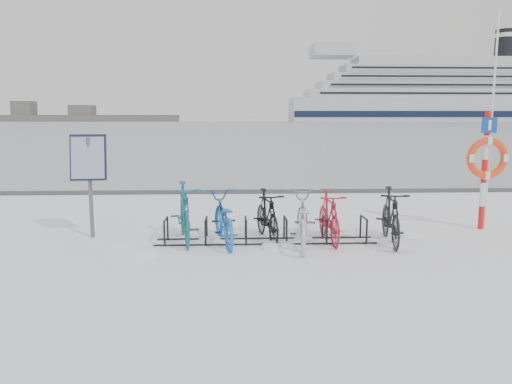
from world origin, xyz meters
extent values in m
plane|color=white|center=(0.00, 0.00, 0.00)|extent=(900.00, 900.00, 0.00)
cube|color=#919FA4|center=(0.00, 155.00, 0.01)|extent=(400.00, 298.00, 0.02)
cube|color=#3F3F42|center=(0.00, 5.90, 0.05)|extent=(400.00, 0.25, 0.10)
cylinder|color=black|center=(-1.80, -0.22, 0.22)|extent=(0.04, 0.04, 0.44)
cylinder|color=black|center=(-1.80, 0.22, 0.22)|extent=(0.04, 0.04, 0.44)
cylinder|color=black|center=(-1.80, 0.00, 0.44)|extent=(0.04, 0.44, 0.04)
cylinder|color=black|center=(-1.08, -0.22, 0.22)|extent=(0.04, 0.04, 0.44)
cylinder|color=black|center=(-1.08, 0.22, 0.22)|extent=(0.04, 0.04, 0.44)
cylinder|color=black|center=(-1.08, 0.00, 0.44)|extent=(0.04, 0.44, 0.04)
cylinder|color=black|center=(-0.36, -0.22, 0.22)|extent=(0.04, 0.04, 0.44)
cylinder|color=black|center=(-0.36, 0.22, 0.22)|extent=(0.04, 0.04, 0.44)
cylinder|color=black|center=(-0.36, 0.00, 0.44)|extent=(0.04, 0.44, 0.04)
cylinder|color=black|center=(0.36, -0.22, 0.22)|extent=(0.04, 0.04, 0.44)
cylinder|color=black|center=(0.36, 0.22, 0.22)|extent=(0.04, 0.04, 0.44)
cylinder|color=black|center=(0.36, 0.00, 0.44)|extent=(0.04, 0.44, 0.04)
cylinder|color=black|center=(1.08, -0.22, 0.22)|extent=(0.04, 0.04, 0.44)
cylinder|color=black|center=(1.08, 0.22, 0.22)|extent=(0.04, 0.04, 0.44)
cylinder|color=black|center=(1.08, 0.00, 0.44)|extent=(0.04, 0.44, 0.04)
cylinder|color=black|center=(1.80, -0.22, 0.22)|extent=(0.04, 0.04, 0.44)
cylinder|color=black|center=(1.80, 0.22, 0.22)|extent=(0.04, 0.04, 0.44)
cylinder|color=black|center=(1.80, 0.00, 0.44)|extent=(0.04, 0.44, 0.04)
cylinder|color=black|center=(0.00, -0.22, 0.02)|extent=(4.00, 0.03, 0.03)
cylinder|color=black|center=(0.00, 0.22, 0.02)|extent=(4.00, 0.03, 0.03)
cylinder|color=#595B5E|center=(-3.26, 0.51, 0.94)|extent=(0.07, 0.07, 1.88)
cube|color=black|center=(-3.26, 0.48, 1.52)|extent=(0.67, 0.32, 0.85)
cube|color=#8C99AD|center=(-3.26, 0.44, 1.52)|extent=(0.60, 0.24, 0.76)
cylinder|color=red|center=(4.45, 0.89, 0.24)|extent=(0.11, 0.11, 0.47)
cylinder|color=silver|center=(4.45, 0.89, 0.71)|extent=(0.11, 0.11, 0.47)
cylinder|color=red|center=(4.45, 0.89, 1.19)|extent=(0.11, 0.11, 0.47)
cylinder|color=silver|center=(4.45, 0.89, 1.66)|extent=(0.11, 0.11, 0.47)
cylinder|color=red|center=(4.45, 0.89, 2.13)|extent=(0.11, 0.11, 0.47)
torus|color=#E93E16|center=(4.45, 0.80, 1.45)|extent=(0.83, 0.14, 0.83)
cube|color=#0D3B93|center=(4.45, 0.81, 2.10)|extent=(0.30, 0.03, 0.30)
cylinder|color=silver|center=(4.55, 0.94, 2.16)|extent=(0.04, 0.04, 4.31)
cube|color=silver|center=(89.00, 220.56, 5.43)|extent=(126.67, 23.52, 10.86)
cube|color=black|center=(89.00, 208.75, 3.62)|extent=(126.67, 0.30, 2.71)
cube|color=black|center=(89.00, 232.37, 3.62)|extent=(126.67, 0.30, 2.71)
cube|color=silver|center=(89.00, 220.56, 12.67)|extent=(113.10, 21.72, 3.62)
cube|color=silver|center=(89.00, 220.56, 19.91)|extent=(91.38, 19.00, 3.62)
cube|color=silver|center=(89.00, 220.56, 27.14)|extent=(69.67, 16.29, 3.62)
cube|color=silver|center=(43.76, 220.56, 31.67)|extent=(18.10, 18.10, 5.43)
cylinder|color=black|center=(123.38, 220.56, 35.29)|extent=(9.05, 9.05, 12.67)
cube|color=black|center=(89.00, 209.52, 16.29)|extent=(99.53, 0.20, 10.86)
cube|color=#515151|center=(-120.00, 260.00, 1.75)|extent=(180.00, 12.00, 3.50)
cube|color=#515151|center=(-90.00, 260.00, 5.00)|extent=(20.00, 10.00, 6.00)
imported|color=#166170|center=(-1.48, 0.18, 0.56)|extent=(0.82, 1.91, 1.11)
imported|color=blue|center=(-0.77, 0.00, 0.48)|extent=(0.95, 1.91, 0.96)
imported|color=black|center=(0.04, 0.21, 0.48)|extent=(0.72, 1.66, 0.96)
imported|color=#B1B2BA|center=(0.62, -0.26, 0.50)|extent=(0.88, 1.97, 1.00)
imported|color=#AE1C31|center=(1.17, 0.06, 0.48)|extent=(0.51, 1.62, 0.97)
imported|color=black|center=(2.26, -0.12, 0.52)|extent=(0.72, 1.77, 1.03)
ellipsoid|color=white|center=(2.75, 0.38, 0.00)|extent=(0.44, 0.44, 0.16)
ellipsoid|color=white|center=(-1.03, 0.26, 0.00)|extent=(0.43, 0.43, 0.15)
ellipsoid|color=white|center=(0.20, -0.43, 0.00)|extent=(0.65, 0.65, 0.23)
ellipsoid|color=white|center=(-2.59, -0.15, 0.00)|extent=(0.38, 0.38, 0.13)
ellipsoid|color=white|center=(1.41, 0.50, 0.00)|extent=(0.50, 0.50, 0.18)
ellipsoid|color=white|center=(0.68, 0.82, 0.00)|extent=(0.39, 0.39, 0.14)
ellipsoid|color=white|center=(-2.05, -0.78, 0.00)|extent=(0.56, 0.56, 0.20)
ellipsoid|color=white|center=(2.25, -0.33, 0.00)|extent=(0.54, 0.54, 0.19)
camera|label=1|loc=(-0.57, -8.84, 2.26)|focal=35.00mm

